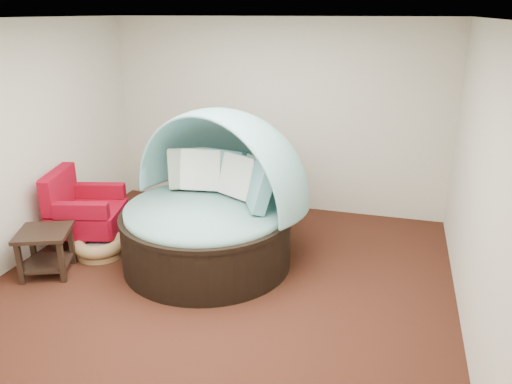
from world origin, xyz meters
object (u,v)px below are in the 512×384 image
(canopy_daybed, at_px, (212,194))
(red_armchair, at_px, (83,210))
(side_table, at_px, (45,246))
(pet_basket, at_px, (100,246))

(canopy_daybed, relative_size, red_armchair, 2.53)
(canopy_daybed, distance_m, red_armchair, 1.82)
(canopy_daybed, bearing_deg, red_armchair, -160.17)
(side_table, bearing_deg, red_armchair, 94.21)
(pet_basket, relative_size, red_armchair, 0.65)
(red_armchair, relative_size, side_table, 1.41)
(side_table, bearing_deg, pet_basket, 61.47)
(canopy_daybed, relative_size, side_table, 3.56)
(canopy_daybed, bearing_deg, side_table, -134.35)
(canopy_daybed, xyz_separation_m, red_armchair, (-1.78, -0.02, -0.40))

